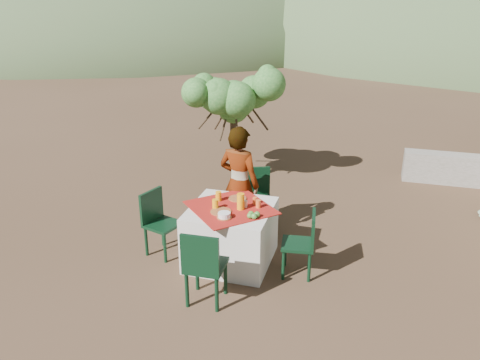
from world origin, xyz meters
name	(u,v)px	position (x,y,z in m)	size (l,w,h in m)	color
ground	(234,247)	(0.00, 0.00, 0.00)	(160.00, 160.00, 0.00)	#3E2C1C
table	(231,234)	(0.07, -0.34, 0.38)	(1.30, 1.30, 0.76)	silver
chair_far	(257,195)	(0.13, 0.74, 0.49)	(0.53, 0.53, 0.89)	black
chair_near	(204,265)	(0.06, -1.32, 0.51)	(0.44, 0.44, 0.91)	black
chair_left	(158,220)	(-0.91, -0.40, 0.48)	(0.50, 0.50, 0.87)	black
chair_right	(304,241)	(1.01, -0.41, 0.46)	(0.43, 0.43, 0.83)	black
person	(239,184)	(-0.01, 0.31, 0.82)	(0.60, 0.39, 1.63)	#8C6651
shrub_tree	(237,102)	(-0.66, 2.41, 1.48)	(1.59, 1.56, 1.87)	#3F2F1F
stone_wall	(479,171)	(3.60, 3.40, 0.28)	(2.60, 0.35, 0.55)	gray
hill_near_left	(130,39)	(-18.00, 30.00, 0.00)	(40.00, 40.00, 16.00)	#324828
hill_far_center	(332,26)	(-4.00, 52.00, 0.00)	(60.00, 60.00, 24.00)	slate
plate_far	(238,198)	(0.08, -0.07, 0.77)	(0.24, 0.24, 0.01)	brown
plate_near	(221,212)	(-0.01, -0.51, 0.77)	(0.26, 0.26, 0.01)	brown
glass_far	(218,196)	(-0.14, -0.19, 0.82)	(0.08, 0.08, 0.12)	#FFA010
glass_near	(215,204)	(-0.10, -0.44, 0.82)	(0.08, 0.08, 0.12)	#FFA010
juice_pitcher	(241,201)	(0.20, -0.36, 0.86)	(0.09, 0.09, 0.21)	#FFA010
bowl_plate	(224,217)	(0.08, -0.65, 0.77)	(0.18, 0.18, 0.01)	brown
white_bowl	(224,215)	(0.08, -0.65, 0.80)	(0.15, 0.15, 0.06)	white
jar_left	(258,204)	(0.40, -0.25, 0.81)	(0.06, 0.06, 0.10)	orange
jar_right	(255,201)	(0.33, -0.16, 0.81)	(0.06, 0.06, 0.09)	orange
napkin_holder	(244,204)	(0.23, -0.30, 0.81)	(0.07, 0.04, 0.09)	white
fruit_cluster	(253,215)	(0.41, -0.55, 0.80)	(0.14, 0.13, 0.07)	#488831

